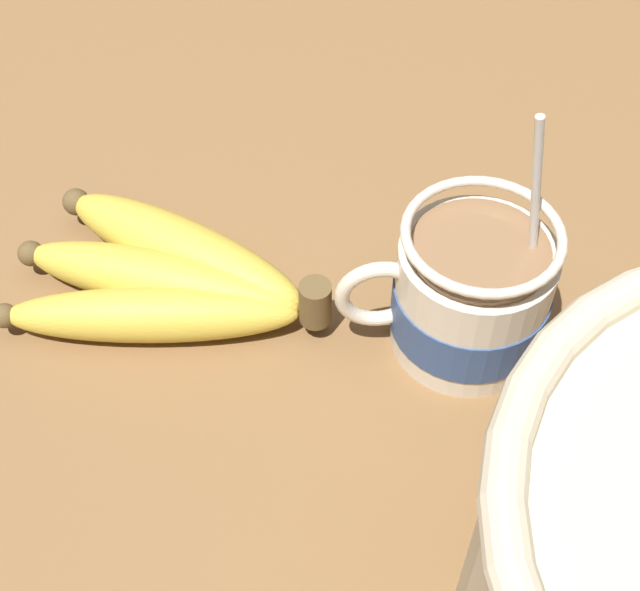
% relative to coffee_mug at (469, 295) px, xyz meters
% --- Properties ---
extents(table, '(1.32, 1.32, 0.03)m').
position_rel_coffee_mug_xyz_m(table, '(0.08, -0.02, -0.06)').
color(table, brown).
rests_on(table, ground).
extents(coffee_mug, '(0.13, 0.09, 0.17)m').
position_rel_coffee_mug_xyz_m(coffee_mug, '(0.00, 0.00, 0.00)').
color(coffee_mug, beige).
rests_on(coffee_mug, table).
extents(banana_bunch, '(0.21, 0.14, 0.04)m').
position_rel_coffee_mug_xyz_m(banana_bunch, '(0.18, -0.05, -0.02)').
color(banana_bunch, brown).
rests_on(banana_bunch, table).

